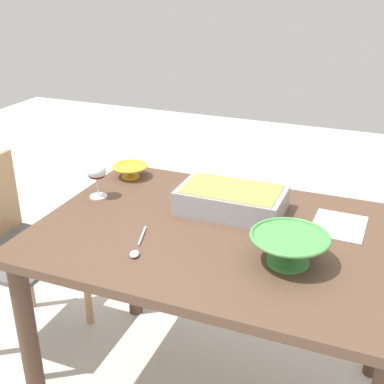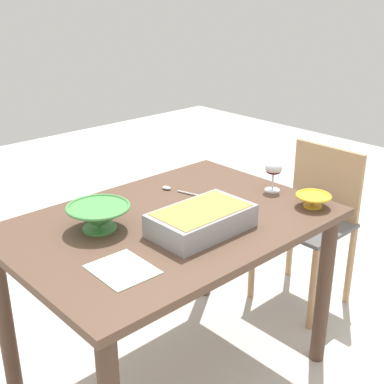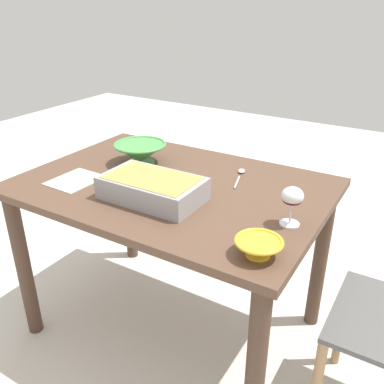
{
  "view_description": "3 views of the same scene",
  "coord_description": "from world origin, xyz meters",
  "px_view_note": "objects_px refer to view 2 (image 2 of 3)",
  "views": [
    {
      "loc": [
        -0.47,
        1.44,
        1.6
      ],
      "look_at": [
        0.15,
        -0.09,
        0.86
      ],
      "focal_mm": 46.8,
      "sensor_mm": 36.0,
      "label": 1
    },
    {
      "loc": [
        -1.2,
        -1.42,
        1.64
      ],
      "look_at": [
        0.16,
        0.05,
        0.83
      ],
      "focal_mm": 48.05,
      "sensor_mm": 36.0,
      "label": 2
    },
    {
      "loc": [
        0.9,
        -1.33,
        1.49
      ],
      "look_at": [
        0.14,
        -0.08,
        0.8
      ],
      "focal_mm": 39.01,
      "sensor_mm": 36.0,
      "label": 3
    }
  ],
  "objects_px": {
    "casserole_dish": "(201,219)",
    "mixing_bowl": "(313,199)",
    "small_bowl": "(99,216)",
    "napkin": "(122,269)",
    "serving_spoon": "(173,189)",
    "chair": "(312,217)",
    "wine_glass": "(273,170)",
    "dining_table": "(171,246)"
  },
  "relations": [
    {
      "from": "small_bowl",
      "to": "serving_spoon",
      "type": "xyz_separation_m",
      "value": [
        0.46,
        0.11,
        -0.05
      ]
    },
    {
      "from": "casserole_dish",
      "to": "napkin",
      "type": "xyz_separation_m",
      "value": [
        -0.39,
        -0.03,
        -0.05
      ]
    },
    {
      "from": "casserole_dish",
      "to": "dining_table",
      "type": "bearing_deg",
      "value": 96.23
    },
    {
      "from": "mixing_bowl",
      "to": "napkin",
      "type": "relative_size",
      "value": 0.71
    },
    {
      "from": "wine_glass",
      "to": "casserole_dish",
      "type": "relative_size",
      "value": 0.37
    },
    {
      "from": "serving_spoon",
      "to": "chair",
      "type": "bearing_deg",
      "value": -17.44
    },
    {
      "from": "wine_glass",
      "to": "small_bowl",
      "type": "distance_m",
      "value": 0.82
    },
    {
      "from": "dining_table",
      "to": "small_bowl",
      "type": "height_order",
      "value": "small_bowl"
    },
    {
      "from": "small_bowl",
      "to": "dining_table",
      "type": "bearing_deg",
      "value": -24.78
    },
    {
      "from": "chair",
      "to": "small_bowl",
      "type": "bearing_deg",
      "value": 173.67
    },
    {
      "from": "wine_glass",
      "to": "mixing_bowl",
      "type": "height_order",
      "value": "wine_glass"
    },
    {
      "from": "mixing_bowl",
      "to": "small_bowl",
      "type": "bearing_deg",
      "value": 151.03
    },
    {
      "from": "chair",
      "to": "serving_spoon",
      "type": "xyz_separation_m",
      "value": [
        -0.77,
        0.24,
        0.3
      ]
    },
    {
      "from": "chair",
      "to": "casserole_dish",
      "type": "xyz_separation_m",
      "value": [
        -0.97,
        -0.14,
        0.34
      ]
    },
    {
      "from": "chair",
      "to": "wine_glass",
      "type": "bearing_deg",
      "value": -172.1
    },
    {
      "from": "serving_spoon",
      "to": "mixing_bowl",
      "type": "bearing_deg",
      "value": -59.8
    },
    {
      "from": "casserole_dish",
      "to": "serving_spoon",
      "type": "bearing_deg",
      "value": 63.36
    },
    {
      "from": "dining_table",
      "to": "small_bowl",
      "type": "relative_size",
      "value": 5.2
    },
    {
      "from": "chair",
      "to": "small_bowl",
      "type": "xyz_separation_m",
      "value": [
        -1.24,
        0.14,
        0.34
      ]
    },
    {
      "from": "serving_spoon",
      "to": "dining_table",
      "type": "bearing_deg",
      "value": -133.24
    },
    {
      "from": "chair",
      "to": "dining_table",
      "type": "bearing_deg",
      "value": 178.84
    },
    {
      "from": "casserole_dish",
      "to": "mixing_bowl",
      "type": "relative_size",
      "value": 2.58
    },
    {
      "from": "serving_spoon",
      "to": "napkin",
      "type": "xyz_separation_m",
      "value": [
        -0.58,
        -0.41,
        -0.01
      ]
    },
    {
      "from": "dining_table",
      "to": "mixing_bowl",
      "type": "relative_size",
      "value": 8.47
    },
    {
      "from": "dining_table",
      "to": "mixing_bowl",
      "type": "bearing_deg",
      "value": -30.9
    },
    {
      "from": "mixing_bowl",
      "to": "serving_spoon",
      "type": "distance_m",
      "value": 0.62
    },
    {
      "from": "small_bowl",
      "to": "casserole_dish",
      "type": "bearing_deg",
      "value": -45.6
    },
    {
      "from": "casserole_dish",
      "to": "wine_glass",
      "type": "bearing_deg",
      "value": 8.58
    },
    {
      "from": "casserole_dish",
      "to": "mixing_bowl",
      "type": "bearing_deg",
      "value": -16.77
    },
    {
      "from": "dining_table",
      "to": "napkin",
      "type": "distance_m",
      "value": 0.43
    },
    {
      "from": "small_bowl",
      "to": "wine_glass",
      "type": "bearing_deg",
      "value": -14.06
    },
    {
      "from": "mixing_bowl",
      "to": "napkin",
      "type": "height_order",
      "value": "mixing_bowl"
    },
    {
      "from": "chair",
      "to": "serving_spoon",
      "type": "distance_m",
      "value": 0.86
    },
    {
      "from": "dining_table",
      "to": "wine_glass",
      "type": "relative_size",
      "value": 8.99
    },
    {
      "from": "casserole_dish",
      "to": "serving_spoon",
      "type": "relative_size",
      "value": 1.91
    },
    {
      "from": "mixing_bowl",
      "to": "napkin",
      "type": "xyz_separation_m",
      "value": [
        -0.89,
        0.12,
        -0.03
      ]
    },
    {
      "from": "chair",
      "to": "wine_glass",
      "type": "height_order",
      "value": "wine_glass"
    },
    {
      "from": "dining_table",
      "to": "wine_glass",
      "type": "bearing_deg",
      "value": -8.58
    },
    {
      "from": "napkin",
      "to": "casserole_dish",
      "type": "bearing_deg",
      "value": 4.32
    },
    {
      "from": "wine_glass",
      "to": "serving_spoon",
      "type": "distance_m",
      "value": 0.46
    },
    {
      "from": "casserole_dish",
      "to": "small_bowl",
      "type": "xyz_separation_m",
      "value": [
        -0.27,
        0.28,
        0.0
      ]
    },
    {
      "from": "wine_glass",
      "to": "small_bowl",
      "type": "relative_size",
      "value": 0.58
    }
  ]
}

